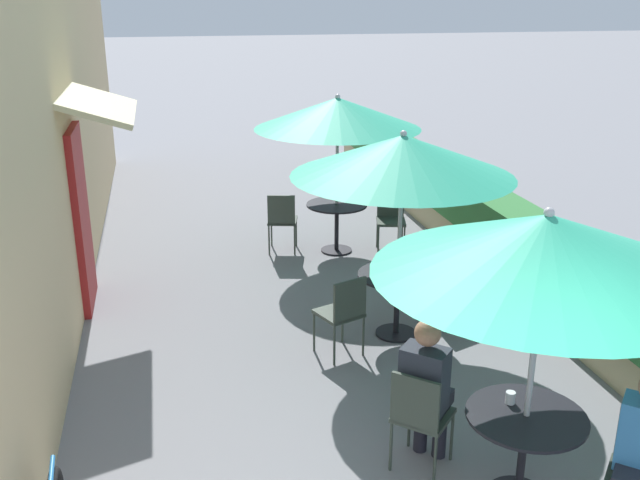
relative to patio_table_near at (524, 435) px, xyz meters
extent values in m
cube|color=#D6B784|center=(-3.49, 4.99, 1.57)|extent=(0.24, 13.76, 4.20)
cube|color=maroon|center=(-3.33, 4.31, 0.52)|extent=(0.08, 0.96, 2.10)
cube|color=beige|center=(-3.02, 4.31, 1.82)|extent=(0.78, 1.80, 0.30)
cube|color=tan|center=(1.81, 4.89, -0.31)|extent=(0.44, 12.76, 0.45)
cube|color=#387A3D|center=(1.81, 4.89, 0.20)|extent=(0.60, 12.13, 0.56)
cylinder|color=black|center=(0.00, 0.00, -0.18)|extent=(0.06, 0.06, 0.68)
cylinder|color=black|center=(0.00, 0.00, 0.16)|extent=(0.85, 0.85, 0.02)
cylinder|color=#B7B7BC|center=(0.00, 0.00, 0.53)|extent=(0.04, 0.04, 2.13)
cone|color=#2DAD84|center=(0.00, 0.00, 1.44)|extent=(2.26, 2.26, 0.42)
sphere|color=#B7B7BC|center=(0.00, 0.00, 1.66)|extent=(0.07, 0.07, 0.07)
cube|color=#384238|center=(-0.56, 0.52, -0.08)|extent=(0.57, 0.57, 0.04)
cube|color=#384238|center=(-0.69, 0.38, 0.13)|extent=(0.30, 0.28, 0.42)
cylinder|color=#384238|center=(-0.31, 0.53, -0.31)|extent=(0.02, 0.02, 0.45)
cylinder|color=#384238|center=(-0.58, 0.77, -0.31)|extent=(0.02, 0.02, 0.45)
cylinder|color=#384238|center=(-0.55, 0.26, -0.31)|extent=(0.02, 0.02, 0.45)
cylinder|color=#384238|center=(-0.82, 0.51, -0.31)|extent=(0.02, 0.02, 0.45)
cylinder|color=#23232D|center=(-0.38, 0.60, -0.30)|extent=(0.11, 0.11, 0.47)
cylinder|color=#23232D|center=(-0.50, 0.71, -0.30)|extent=(0.11, 0.11, 0.47)
cube|color=#23232D|center=(-0.50, 0.58, 0.00)|extent=(0.46, 0.47, 0.12)
cube|color=#282D38|center=(-0.58, 0.50, 0.25)|extent=(0.40, 0.39, 0.50)
sphere|color=#A87556|center=(-0.56, 0.52, 0.62)|extent=(0.20, 0.20, 0.20)
cube|color=#384238|center=(0.56, -0.52, -0.08)|extent=(0.57, 0.57, 0.04)
cube|color=#23232D|center=(0.50, -0.58, 0.00)|extent=(0.46, 0.47, 0.12)
cylinder|color=white|center=(-0.04, 0.17, 0.22)|extent=(0.07, 0.07, 0.09)
cylinder|color=black|center=(-0.04, 2.72, -0.52)|extent=(0.44, 0.44, 0.02)
cylinder|color=black|center=(-0.04, 2.72, -0.18)|extent=(0.06, 0.06, 0.68)
cylinder|color=black|center=(-0.04, 2.72, 0.16)|extent=(0.85, 0.85, 0.02)
cylinder|color=#B7B7BC|center=(-0.04, 2.72, 0.53)|extent=(0.04, 0.04, 2.13)
cone|color=#2DAD84|center=(-0.04, 2.72, 1.44)|extent=(2.26, 2.26, 0.42)
sphere|color=#B7B7BC|center=(-0.04, 2.72, 1.66)|extent=(0.07, 0.07, 0.07)
cube|color=#384238|center=(0.68, 3.00, -0.08)|extent=(0.52, 0.52, 0.04)
cube|color=#384238|center=(0.61, 3.17, 0.13)|extent=(0.36, 0.17, 0.42)
cylinder|color=#384238|center=(0.58, 2.77, -0.31)|extent=(0.02, 0.02, 0.45)
cylinder|color=#384238|center=(0.91, 2.90, -0.31)|extent=(0.02, 0.02, 0.45)
cylinder|color=#384238|center=(0.44, 3.10, -0.31)|extent=(0.02, 0.02, 0.45)
cylinder|color=#384238|center=(0.78, 3.23, -0.31)|extent=(0.02, 0.02, 0.45)
cube|color=#384238|center=(-0.75, 2.44, -0.08)|extent=(0.52, 0.52, 0.04)
cube|color=#384238|center=(-0.68, 2.26, 0.13)|extent=(0.36, 0.17, 0.42)
cylinder|color=#384238|center=(-0.65, 2.67, -0.31)|extent=(0.02, 0.02, 0.45)
cylinder|color=#384238|center=(-0.98, 2.54, -0.31)|extent=(0.02, 0.02, 0.45)
cylinder|color=#384238|center=(-0.52, 2.34, -0.31)|extent=(0.02, 0.02, 0.45)
cylinder|color=#384238|center=(-0.85, 2.20, -0.31)|extent=(0.02, 0.02, 0.45)
cylinder|color=teal|center=(-0.12, 2.71, 0.22)|extent=(0.07, 0.07, 0.09)
cylinder|color=black|center=(-0.03, 5.40, -0.52)|extent=(0.44, 0.44, 0.02)
cylinder|color=black|center=(-0.03, 5.40, -0.18)|extent=(0.06, 0.06, 0.68)
cylinder|color=black|center=(-0.03, 5.40, 0.16)|extent=(0.85, 0.85, 0.02)
cylinder|color=#B7B7BC|center=(-0.03, 5.40, 0.53)|extent=(0.04, 0.04, 2.13)
cone|color=#2DAD84|center=(-0.03, 5.40, 1.44)|extent=(2.26, 2.26, 0.42)
sphere|color=#B7B7BC|center=(-0.03, 5.40, 1.66)|extent=(0.07, 0.07, 0.07)
cube|color=#384238|center=(0.71, 5.21, -0.08)|extent=(0.49, 0.49, 0.04)
cube|color=#384238|center=(0.75, 5.39, 0.13)|extent=(0.38, 0.12, 0.42)
cylinder|color=#384238|center=(0.49, 5.08, -0.31)|extent=(0.02, 0.02, 0.45)
cylinder|color=#384238|center=(0.84, 4.99, -0.31)|extent=(0.02, 0.02, 0.45)
cylinder|color=#384238|center=(0.58, 5.43, -0.31)|extent=(0.02, 0.02, 0.45)
cylinder|color=#384238|center=(0.93, 5.34, -0.31)|extent=(0.02, 0.02, 0.45)
cube|color=#384238|center=(-0.78, 5.60, -0.08)|extent=(0.49, 0.49, 0.04)
cube|color=#384238|center=(-0.82, 5.42, 0.13)|extent=(0.38, 0.12, 0.42)
cylinder|color=#384238|center=(-0.56, 5.72, -0.31)|extent=(0.02, 0.02, 0.45)
cylinder|color=#384238|center=(-0.91, 5.81, -0.31)|extent=(0.02, 0.02, 0.45)
cylinder|color=#384238|center=(-0.65, 5.38, -0.31)|extent=(0.02, 0.02, 0.45)
cylinder|color=#384238|center=(-1.00, 5.47, -0.31)|extent=(0.02, 0.02, 0.45)
cylinder|color=#236BA8|center=(-3.17, -0.03, 0.19)|extent=(0.06, 0.46, 0.03)
camera|label=1|loc=(-2.37, -3.90, 2.99)|focal=40.00mm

